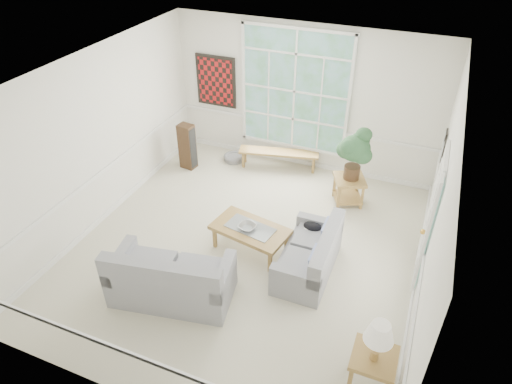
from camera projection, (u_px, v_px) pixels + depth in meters
floor at (246, 248)px, 7.72m from camera, size 5.50×6.00×0.01m
ceiling at (243, 77)px, 6.01m from camera, size 5.50×6.00×0.02m
wall_back at (304, 99)px, 9.14m from camera, size 5.50×0.02×3.00m
wall_front at (126, 321)px, 4.58m from camera, size 5.50×0.02×3.00m
wall_left at (96, 140)px, 7.72m from camera, size 0.02×6.00×3.00m
wall_right at (436, 216)px, 6.00m from camera, size 0.02×6.00×3.00m
window_back at (295, 91)px, 9.09m from camera, size 2.30×0.08×2.40m
entry_door at (430, 216)px, 6.73m from camera, size 0.08×0.90×2.10m
door_sidelight at (427, 236)px, 6.19m from camera, size 0.08×0.26×1.90m
wall_art at (216, 81)px, 9.65m from camera, size 0.90×0.06×1.10m
wall_frame_near at (443, 151)px, 7.32m from camera, size 0.04×0.26×0.32m
wall_frame_far at (444, 140)px, 7.62m from camera, size 0.04×0.26×0.32m
loveseat_right at (308, 251)px, 7.06m from camera, size 0.77×1.48×0.80m
loveseat_front at (171, 272)px, 6.59m from camera, size 1.87×1.20×0.94m
coffee_table at (250, 239)px, 7.56m from camera, size 1.35×0.89×0.46m
pewter_bowl at (247, 227)px, 7.39m from camera, size 0.40×0.40×0.08m
window_bench at (279, 159)px, 9.74m from camera, size 1.71×0.71×0.39m
end_table at (348, 190)px, 8.64m from camera, size 0.73×0.73×0.55m
houseplant at (354, 154)px, 8.21m from camera, size 0.73×0.73×1.02m
side_table at (372, 370)px, 5.51m from camera, size 0.53×0.53×0.54m
table_lamp at (378, 342)px, 5.16m from camera, size 0.44×0.44×0.59m
pet_bed at (234, 157)px, 10.06m from camera, size 0.57×0.57×0.13m
floor_speaker at (187, 146)px, 9.59m from camera, size 0.34×0.28×0.99m
cat at (312, 226)px, 7.44m from camera, size 0.32×0.24×0.14m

